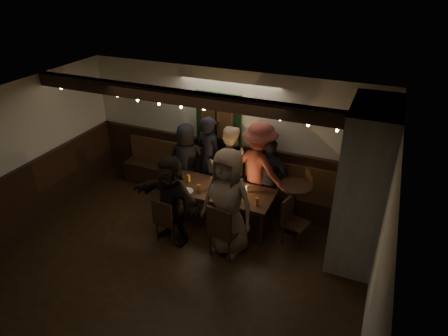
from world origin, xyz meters
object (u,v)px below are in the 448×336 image
at_px(person_a, 187,160).
at_px(person_b, 210,158).
at_px(person_f, 171,200).
at_px(person_g, 228,203).
at_px(chair_near_right, 223,229).
at_px(person_c, 229,166).
at_px(chair_end, 292,218).
at_px(high_top, 294,201).
at_px(dining_table, 220,193).
at_px(person_e, 270,178).
at_px(chair_near_left, 166,218).
at_px(person_d, 259,168).

relative_size(person_a, person_b, 0.88).
bearing_deg(person_f, person_g, 21.47).
relative_size(chair_near_right, person_c, 0.60).
distance_m(chair_end, high_top, 0.41).
xyz_separation_m(high_top, person_b, (-1.84, 0.41, 0.31)).
xyz_separation_m(dining_table, person_a, (-1.03, 0.70, 0.13)).
bearing_deg(person_g, chair_near_right, -84.90).
bearing_deg(dining_table, person_b, 125.31).
xyz_separation_m(high_top, person_f, (-1.85, -1.13, 0.23)).
xyz_separation_m(chair_near_right, person_g, (0.01, 0.20, 0.38)).
height_order(chair_near_right, chair_end, chair_near_right).
distance_m(person_b, person_c, 0.44).
xyz_separation_m(person_e, person_g, (-0.30, -1.34, 0.17)).
height_order(dining_table, person_g, person_g).
bearing_deg(person_g, person_a, 144.27).
xyz_separation_m(chair_near_left, chair_end, (1.98, 0.84, 0.00)).
xyz_separation_m(person_b, person_e, (1.29, -0.10, -0.12)).
bearing_deg(person_b, chair_near_right, 143.81).
bearing_deg(person_f, person_a, 123.30).
bearing_deg(high_top, person_d, 156.19).
height_order(person_d, person_g, person_g).
distance_m(chair_end, person_d, 1.21).
xyz_separation_m(chair_near_left, person_c, (0.50, 1.61, 0.34)).
xyz_separation_m(chair_end, high_top, (-0.07, 0.40, 0.09)).
bearing_deg(person_d, chair_end, 159.76).
distance_m(chair_near_right, person_e, 1.58).
xyz_separation_m(dining_table, person_e, (0.73, 0.68, 0.12)).
height_order(person_a, person_c, person_c).
distance_m(chair_near_left, person_a, 1.65).
bearing_deg(dining_table, person_g, -56.76).
distance_m(person_a, person_e, 1.77).
distance_m(chair_end, person_e, 0.99).
distance_m(dining_table, chair_end, 1.37).
height_order(person_a, person_g, person_g).
bearing_deg(person_b, person_d, -160.65).
xyz_separation_m(chair_near_left, chair_near_right, (1.05, 0.02, 0.08)).
bearing_deg(dining_table, person_f, -126.13).
relative_size(high_top, person_b, 0.51).
distance_m(chair_near_right, person_d, 1.61).
bearing_deg(dining_table, high_top, 15.85).
bearing_deg(person_c, dining_table, 82.63).
relative_size(person_d, person_g, 0.97).
bearing_deg(chair_near_right, chair_end, 41.38).
bearing_deg(person_g, person_e, 84.36).
bearing_deg(dining_table, chair_end, -1.43).
bearing_deg(high_top, person_a, 171.78).
xyz_separation_m(chair_near_right, person_c, (-0.54, 1.59, 0.27)).
relative_size(dining_table, person_f, 1.23).
height_order(high_top, person_d, person_d).
bearing_deg(person_d, person_e, -167.49).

